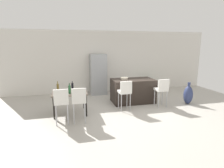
{
  "coord_description": "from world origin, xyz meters",
  "views": [
    {
      "loc": [
        -2.11,
        -5.83,
        2.22
      ],
      "look_at": [
        -0.53,
        0.49,
        0.85
      ],
      "focal_mm": 29.47,
      "sensor_mm": 36.0,
      "label": 1
    }
  ],
  "objects_px": {
    "dining_chair_far": "(79,99)",
    "fruit_bowl": "(124,78)",
    "refrigerator": "(98,74)",
    "floor_vase": "(188,95)",
    "kitchen_island": "(133,91)",
    "wine_bottle_near": "(70,89)",
    "bar_chair_left": "(125,91)",
    "potted_plant": "(150,83)",
    "dining_table": "(70,94)",
    "wine_glass_middle": "(62,91)",
    "bar_chair_middle": "(162,89)",
    "dining_chair_near": "(61,101)",
    "wine_bottle_inner": "(58,87)",
    "wine_bottle_left": "(72,86)"
  },
  "relations": [
    {
      "from": "kitchen_island",
      "to": "refrigerator",
      "type": "bearing_deg",
      "value": 124.33
    },
    {
      "from": "dining_table",
      "to": "wine_bottle_near",
      "type": "distance_m",
      "value": 0.3
    },
    {
      "from": "bar_chair_middle",
      "to": "wine_bottle_inner",
      "type": "xyz_separation_m",
      "value": [
        -3.62,
        0.5,
        0.16
      ]
    },
    {
      "from": "dining_table",
      "to": "wine_bottle_inner",
      "type": "relative_size",
      "value": 3.62
    },
    {
      "from": "wine_bottle_left",
      "to": "dining_table",
      "type": "bearing_deg",
      "value": -106.54
    },
    {
      "from": "dining_chair_near",
      "to": "wine_bottle_near",
      "type": "xyz_separation_m",
      "value": [
        0.25,
        0.6,
        0.18
      ]
    },
    {
      "from": "bar_chair_left",
      "to": "wine_bottle_inner",
      "type": "xyz_separation_m",
      "value": [
        -2.22,
        0.5,
        0.16
      ]
    },
    {
      "from": "bar_chair_left",
      "to": "potted_plant",
      "type": "bearing_deg",
      "value": 49.42
    },
    {
      "from": "bar_chair_middle",
      "to": "dining_chair_far",
      "type": "bearing_deg",
      "value": -167.59
    },
    {
      "from": "dining_chair_near",
      "to": "dining_chair_far",
      "type": "bearing_deg",
      "value": 0.0
    },
    {
      "from": "potted_plant",
      "to": "bar_chair_left",
      "type": "bearing_deg",
      "value": -130.58
    },
    {
      "from": "refrigerator",
      "to": "fruit_bowl",
      "type": "distance_m",
      "value": 1.7
    },
    {
      "from": "kitchen_island",
      "to": "dining_table",
      "type": "height_order",
      "value": "kitchen_island"
    },
    {
      "from": "bar_chair_middle",
      "to": "wine_bottle_left",
      "type": "distance_m",
      "value": 3.18
    },
    {
      "from": "bar_chair_left",
      "to": "bar_chair_middle",
      "type": "height_order",
      "value": "same"
    },
    {
      "from": "dining_chair_far",
      "to": "fruit_bowl",
      "type": "relative_size",
      "value": 3.62
    },
    {
      "from": "dining_table",
      "to": "floor_vase",
      "type": "height_order",
      "value": "floor_vase"
    },
    {
      "from": "potted_plant",
      "to": "refrigerator",
      "type": "bearing_deg",
      "value": 179.78
    },
    {
      "from": "kitchen_island",
      "to": "wine_bottle_inner",
      "type": "relative_size",
      "value": 5.37
    },
    {
      "from": "wine_glass_middle",
      "to": "dining_chair_far",
      "type": "bearing_deg",
      "value": -42.79
    },
    {
      "from": "dining_chair_near",
      "to": "wine_glass_middle",
      "type": "distance_m",
      "value": 0.46
    },
    {
      "from": "wine_glass_middle",
      "to": "potted_plant",
      "type": "relative_size",
      "value": 0.28
    },
    {
      "from": "potted_plant",
      "to": "dining_chair_far",
      "type": "bearing_deg",
      "value": -139.93
    },
    {
      "from": "dining_chair_near",
      "to": "wine_bottle_inner",
      "type": "distance_m",
      "value": 1.18
    },
    {
      "from": "floor_vase",
      "to": "wine_bottle_near",
      "type": "bearing_deg",
      "value": -177.87
    },
    {
      "from": "bar_chair_middle",
      "to": "wine_glass_middle",
      "type": "bearing_deg",
      "value": -176.25
    },
    {
      "from": "wine_glass_middle",
      "to": "wine_bottle_left",
      "type": "bearing_deg",
      "value": 66.41
    },
    {
      "from": "bar_chair_left",
      "to": "potted_plant",
      "type": "distance_m",
      "value": 3.26
    },
    {
      "from": "wine_bottle_left",
      "to": "bar_chair_middle",
      "type": "bearing_deg",
      "value": -9.71
    },
    {
      "from": "fruit_bowl",
      "to": "refrigerator",
      "type": "bearing_deg",
      "value": 117.61
    },
    {
      "from": "wine_bottle_left",
      "to": "wine_bottle_near",
      "type": "bearing_deg",
      "value": -100.42
    },
    {
      "from": "bar_chair_middle",
      "to": "refrigerator",
      "type": "bearing_deg",
      "value": 127.49
    },
    {
      "from": "dining_chair_far",
      "to": "dining_chair_near",
      "type": "bearing_deg",
      "value": -180.0
    },
    {
      "from": "dining_chair_far",
      "to": "floor_vase",
      "type": "height_order",
      "value": "dining_chair_far"
    },
    {
      "from": "fruit_bowl",
      "to": "wine_bottle_near",
      "type": "bearing_deg",
      "value": -154.19
    },
    {
      "from": "fruit_bowl",
      "to": "potted_plant",
      "type": "relative_size",
      "value": 0.46
    },
    {
      "from": "bar_chair_middle",
      "to": "dining_table",
      "type": "height_order",
      "value": "bar_chair_middle"
    },
    {
      "from": "bar_chair_left",
      "to": "fruit_bowl",
      "type": "xyz_separation_m",
      "value": [
        0.28,
        0.97,
        0.26
      ]
    },
    {
      "from": "refrigerator",
      "to": "floor_vase",
      "type": "distance_m",
      "value": 3.94
    },
    {
      "from": "kitchen_island",
      "to": "dining_chair_far",
      "type": "xyz_separation_m",
      "value": [
        -2.21,
        -1.52,
        0.24
      ]
    },
    {
      "from": "dining_table",
      "to": "dining_chair_far",
      "type": "relative_size",
      "value": 1.05
    },
    {
      "from": "kitchen_island",
      "to": "refrigerator",
      "type": "xyz_separation_m",
      "value": [
        -1.11,
        1.62,
        0.46
      ]
    },
    {
      "from": "dining_chair_near",
      "to": "refrigerator",
      "type": "bearing_deg",
      "value": 63.07
    },
    {
      "from": "fruit_bowl",
      "to": "wine_bottle_left",
      "type": "bearing_deg",
      "value": -167.8
    },
    {
      "from": "kitchen_island",
      "to": "floor_vase",
      "type": "height_order",
      "value": "kitchen_island"
    },
    {
      "from": "wine_bottle_inner",
      "to": "wine_bottle_left",
      "type": "bearing_deg",
      "value": 3.75
    },
    {
      "from": "wine_glass_middle",
      "to": "refrigerator",
      "type": "bearing_deg",
      "value": 59.87
    },
    {
      "from": "wine_bottle_inner",
      "to": "bar_chair_middle",
      "type": "bearing_deg",
      "value": -7.94
    },
    {
      "from": "kitchen_island",
      "to": "dining_chair_far",
      "type": "distance_m",
      "value": 2.69
    },
    {
      "from": "wine_bottle_left",
      "to": "floor_vase",
      "type": "xyz_separation_m",
      "value": [
        4.33,
        -0.43,
        -0.49
      ]
    }
  ]
}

